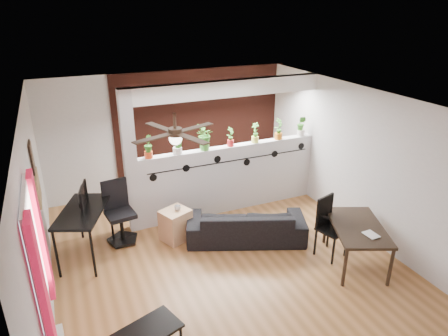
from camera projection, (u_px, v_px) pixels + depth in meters
The scene contains 27 objects.
room_shell at pixel (223, 186), 6.06m from camera, with size 6.30×7.10×2.90m.
partition_wall at pixel (230, 178), 7.87m from camera, with size 3.60×0.18×1.35m, color #BCBCC1.
ceiling_header at pixel (231, 88), 7.18m from camera, with size 3.60×0.18×0.30m, color white.
pier_column at pixel (130, 163), 6.92m from camera, with size 0.22×0.20×2.60m, color #BCBCC1.
brick_panel at pixel (203, 128), 8.87m from camera, with size 3.90×0.05×2.60m, color #973C2C.
vine_decal at pixel (232, 161), 7.63m from camera, with size 3.31×0.01×0.30m.
window_assembly at pixel (38, 257), 4.03m from camera, with size 0.09×1.30×1.55m.
corkboard at pixel (38, 188), 5.90m from camera, with size 0.03×0.60×0.45m, color olive.
framed_art at pixel (32, 157), 5.66m from camera, with size 0.03×0.34×0.44m.
ceiling_fan at pixel (175, 135), 5.12m from camera, with size 1.19×1.19×0.43m.
potted_plant_0 at pixel (148, 146), 6.94m from camera, with size 0.17×0.21×0.41m.
potted_plant_1 at pixel (177, 141), 7.13m from camera, with size 0.28×0.25×0.45m.
potted_plant_2 at pixel (204, 137), 7.32m from camera, with size 0.32×0.32×0.47m.
potted_plant_3 at pixel (231, 136), 7.53m from camera, with size 0.23×0.22×0.37m.
potted_plant_4 at pixel (255, 132), 7.72m from camera, with size 0.22×0.25×0.40m.
potted_plant_5 at pixel (279, 128), 7.91m from camera, with size 0.27×0.25×0.43m.
potted_plant_6 at pixel (301, 125), 8.10m from camera, with size 0.26×0.27×0.42m.
sofa at pixel (246, 224), 6.99m from camera, with size 1.94×0.77×0.57m, color black.
cube_shelf at pixel (176, 225), 6.98m from camera, with size 0.46×0.41×0.56m, color tan.
cup at pixel (178, 208), 6.87m from camera, with size 0.11×0.11×0.09m, color gray.
computer_desk at pixel (83, 214), 6.32m from camera, with size 1.03×1.33×0.86m.
monitor at pixel (80, 201), 6.38m from camera, with size 0.06×0.33×0.19m, color black.
office_chair at pixel (120, 216), 6.87m from camera, with size 0.57×0.57×1.09m.
dining_table at pixel (358, 230), 6.22m from camera, with size 1.17×1.43×0.67m.
book at pixel (367, 236), 5.90m from camera, with size 0.17×0.23×0.02m, color gray.
folding_chair at pixel (328, 221), 6.46m from camera, with size 0.52×0.52×1.02m.
coffee_table at pixel (146, 334), 4.62m from camera, with size 0.90×0.68×0.37m.
Camera 1 is at (-2.18, -5.04, 3.89)m, focal length 32.00 mm.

